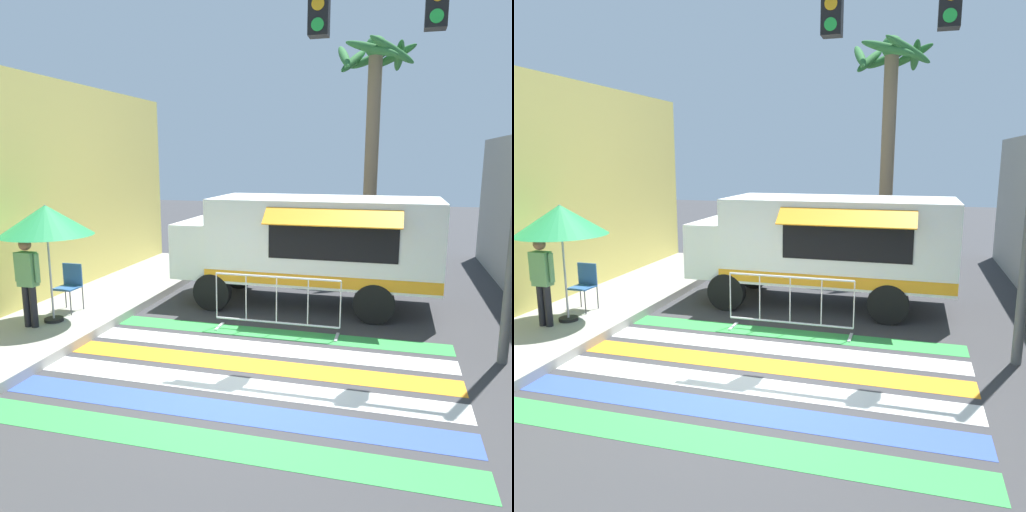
% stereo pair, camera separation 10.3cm
% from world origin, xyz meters
% --- Properties ---
extents(ground_plane, '(60.00, 60.00, 0.00)m').
position_xyz_m(ground_plane, '(0.00, 0.00, 0.00)').
color(ground_plane, '#38383A').
extents(crosswalk_painted, '(6.40, 4.36, 0.01)m').
position_xyz_m(crosswalk_painted, '(0.00, -0.10, 0.00)').
color(crosswalk_painted, green).
rests_on(crosswalk_painted, ground_plane).
extents(food_truck, '(5.72, 2.61, 2.43)m').
position_xyz_m(food_truck, '(0.19, 3.92, 1.45)').
color(food_truck, white).
rests_on(food_truck, ground_plane).
extents(traffic_signal_pole, '(4.08, 0.29, 6.48)m').
position_xyz_m(traffic_signal_pole, '(2.62, 1.45, 4.65)').
color(traffic_signal_pole, '#515456').
rests_on(traffic_signal_pole, ground_plane).
extents(patio_umbrella, '(1.72, 1.72, 2.25)m').
position_xyz_m(patio_umbrella, '(-4.18, 0.92, 2.13)').
color(patio_umbrella, black).
rests_on(patio_umbrella, sidewalk_left).
extents(folding_chair, '(0.44, 0.44, 0.96)m').
position_xyz_m(folding_chair, '(-4.30, 1.65, 0.75)').
color(folding_chair, '#4C4C51').
rests_on(folding_chair, sidewalk_left).
extents(vendor_person, '(0.53, 0.22, 1.67)m').
position_xyz_m(vendor_person, '(-4.37, 0.53, 1.12)').
color(vendor_person, black).
rests_on(vendor_person, sidewalk_left).
extents(barricade_front, '(2.42, 0.44, 1.11)m').
position_xyz_m(barricade_front, '(0.02, 1.89, 0.56)').
color(barricade_front, '#B7BABF').
rests_on(barricade_front, ground_plane).
extents(palm_tree, '(2.36, 2.35, 6.59)m').
position_xyz_m(palm_tree, '(1.36, 8.03, 4.50)').
color(palm_tree, '#7A664C').
rests_on(palm_tree, ground_plane).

